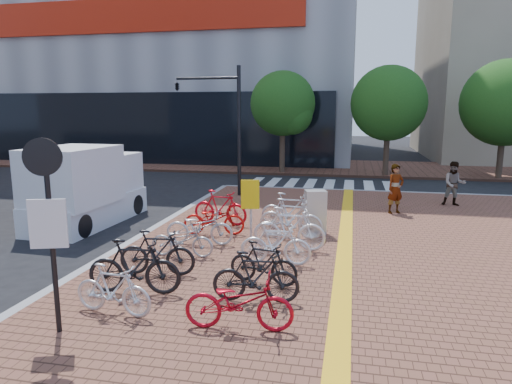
% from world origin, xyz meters
% --- Properties ---
extents(ground, '(120.00, 120.00, 0.00)m').
position_xyz_m(ground, '(0.00, 0.00, 0.00)').
color(ground, black).
rests_on(ground, ground).
extents(kerb_north, '(14.00, 0.25, 0.15)m').
position_xyz_m(kerb_north, '(3.00, 12.00, 0.08)').
color(kerb_north, gray).
rests_on(kerb_north, ground).
extents(far_sidewalk, '(70.00, 8.00, 0.15)m').
position_xyz_m(far_sidewalk, '(0.00, 21.00, 0.07)').
color(far_sidewalk, brown).
rests_on(far_sidewalk, ground).
extents(crosswalk, '(7.50, 4.00, 0.01)m').
position_xyz_m(crosswalk, '(0.50, 14.00, 0.01)').
color(crosswalk, silver).
rests_on(crosswalk, ground).
extents(street_trees, '(16.20, 4.60, 6.35)m').
position_xyz_m(street_trees, '(5.04, 17.45, 4.10)').
color(street_trees, '#38281E').
rests_on(street_trees, far_sidewalk).
extents(bike_0, '(1.62, 0.62, 0.95)m').
position_xyz_m(bike_0, '(-2.06, -2.34, 0.62)').
color(bike_0, silver).
rests_on(bike_0, sidewalk).
extents(bike_1, '(1.97, 0.78, 1.15)m').
position_xyz_m(bike_1, '(-2.13, -1.38, 0.72)').
color(bike_1, black).
rests_on(bike_1, sidewalk).
extents(bike_2, '(1.79, 0.70, 1.05)m').
position_xyz_m(bike_2, '(-2.12, -0.28, 0.67)').
color(bike_2, black).
rests_on(bike_2, sidewalk).
extents(bike_3, '(1.65, 0.64, 0.85)m').
position_xyz_m(bike_3, '(-2.05, 1.08, 0.58)').
color(bike_3, '#B0B0B5').
rests_on(bike_3, sidewalk).
extents(bike_4, '(1.93, 0.81, 0.99)m').
position_xyz_m(bike_4, '(-1.96, 2.19, 0.65)').
color(bike_4, silver).
rests_on(bike_4, sidewalk).
extents(bike_5, '(1.90, 0.93, 0.96)m').
position_xyz_m(bike_5, '(-1.87, 3.25, 0.63)').
color(bike_5, red).
rests_on(bike_5, sidewalk).
extents(bike_6, '(1.93, 0.81, 1.12)m').
position_xyz_m(bike_6, '(-2.04, 4.49, 0.71)').
color(bike_6, red).
rests_on(bike_6, sidewalk).
extents(bike_7, '(1.92, 0.83, 0.98)m').
position_xyz_m(bike_7, '(0.32, -2.43, 0.64)').
color(bike_7, '#AD0C1C').
rests_on(bike_7, sidewalk).
extents(bike_8, '(1.74, 0.64, 1.02)m').
position_xyz_m(bike_8, '(0.36, -1.27, 0.66)').
color(bike_8, black).
rests_on(bike_8, sidewalk).
extents(bike_9, '(1.61, 0.72, 0.93)m').
position_xyz_m(bike_9, '(0.33, -0.31, 0.62)').
color(bike_9, black).
rests_on(bike_9, sidewalk).
extents(bike_10, '(1.74, 0.54, 1.03)m').
position_xyz_m(bike_10, '(0.38, 0.95, 0.67)').
color(bike_10, white).
rests_on(bike_10, sidewalk).
extents(bike_11, '(1.95, 0.57, 1.17)m').
position_xyz_m(bike_11, '(0.54, 2.19, 0.73)').
color(bike_11, white).
rests_on(bike_11, sidewalk).
extents(bike_12, '(1.98, 0.84, 1.15)m').
position_xyz_m(bike_12, '(0.42, 3.39, 0.73)').
color(bike_12, silver).
rests_on(bike_12, sidewalk).
extents(bike_13, '(1.92, 0.70, 1.13)m').
position_xyz_m(bike_13, '(0.26, 4.46, 0.71)').
color(bike_13, '#B7B7BC').
rests_on(bike_13, sidewalk).
extents(pedestrian_a, '(0.78, 0.71, 1.78)m').
position_xyz_m(pedestrian_a, '(3.68, 7.37, 1.04)').
color(pedestrian_a, gray).
rests_on(pedestrian_a, sidewalk).
extents(pedestrian_b, '(0.88, 0.71, 1.73)m').
position_xyz_m(pedestrian_b, '(6.02, 9.20, 1.01)').
color(pedestrian_b, '#535869').
rests_on(pedestrian_b, sidewalk).
extents(utility_box, '(0.71, 0.60, 1.33)m').
position_xyz_m(utility_box, '(1.08, 3.95, 0.82)').
color(utility_box, '#B0B1B5').
rests_on(utility_box, sidewalk).
extents(yellow_sign, '(0.50, 0.16, 1.84)m').
position_xyz_m(yellow_sign, '(-0.55, 2.36, 1.42)').
color(yellow_sign, '#B7B7BC').
rests_on(yellow_sign, sidewalk).
extents(notice_sign, '(0.59, 0.24, 3.27)m').
position_xyz_m(notice_sign, '(-2.65, -3.17, 2.21)').
color(notice_sign, black).
rests_on(notice_sign, sidewalk).
extents(traffic_light_pole, '(2.97, 1.14, 5.53)m').
position_xyz_m(traffic_light_pole, '(-3.96, 9.64, 3.96)').
color(traffic_light_pole, black).
rests_on(traffic_light_pole, sidewalk).
extents(box_truck, '(2.17, 4.70, 2.67)m').
position_xyz_m(box_truck, '(-6.67, 4.19, 1.26)').
color(box_truck, white).
rests_on(box_truck, ground).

